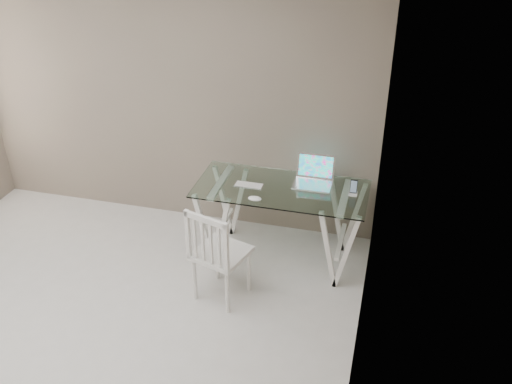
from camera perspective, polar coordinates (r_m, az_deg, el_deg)
room at (r=3.62m, az=-23.36°, el=3.46°), size 4.50×4.52×2.71m
desk at (r=5.15m, az=2.46°, el=-3.12°), size 1.50×0.70×0.75m
chair at (r=4.61m, az=-4.03°, el=-5.99°), size 0.50×0.50×0.88m
laptop at (r=5.04m, az=5.81°, el=1.51°), size 0.33×0.29×0.23m
keyboard at (r=4.99m, az=-0.72°, el=0.69°), size 0.26×0.11×0.01m
mouse at (r=4.76m, az=-0.13°, el=-0.66°), size 0.12×0.07×0.04m
phone_dock at (r=4.91m, az=9.70°, el=0.13°), size 0.07×0.07×0.13m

